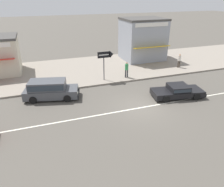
# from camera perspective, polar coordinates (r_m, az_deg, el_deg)

# --- Properties ---
(ground_plane) EXTENTS (160.00, 160.00, 0.00)m
(ground_plane) POSITION_cam_1_polar(r_m,az_deg,el_deg) (16.99, 7.64, -3.68)
(ground_plane) COLOR #544F47
(lane_centre_stripe) EXTENTS (50.40, 0.14, 0.01)m
(lane_centre_stripe) POSITION_cam_1_polar(r_m,az_deg,el_deg) (16.99, 7.64, -3.67)
(lane_centre_stripe) COLOR silver
(lane_centre_stripe) RESTS_ON ground
(kerb_strip) EXTENTS (68.00, 10.00, 0.15)m
(kerb_strip) POSITION_cam_1_polar(r_m,az_deg,el_deg) (25.74, -2.60, 6.74)
(kerb_strip) COLOR gray
(kerb_strip) RESTS_ON ground
(minivan_dark_grey_3) EXTENTS (4.72, 2.75, 1.56)m
(minivan_dark_grey_3) POSITION_cam_1_polar(r_m,az_deg,el_deg) (18.71, -15.98, 1.17)
(minivan_dark_grey_3) COLOR #47494F
(minivan_dark_grey_3) RESTS_ON ground
(sedan_black_4) EXTENTS (4.57, 2.43, 1.06)m
(sedan_black_4) POSITION_cam_1_polar(r_m,az_deg,el_deg) (19.18, 16.79, 0.64)
(sedan_black_4) COLOR black
(sedan_black_4) RESTS_ON ground
(arrow_signboard) EXTENTS (1.59, 0.65, 2.86)m
(arrow_signboard) POSITION_cam_1_polar(r_m,az_deg,el_deg) (21.30, -0.71, 9.83)
(arrow_signboard) COLOR #4C4C51
(arrow_signboard) RESTS_ON kerb_strip
(pedestrian_near_clock) EXTENTS (0.34, 0.34, 1.63)m
(pedestrian_near_clock) POSITION_cam_1_polar(r_m,az_deg,el_deg) (22.24, 3.84, 6.55)
(pedestrian_near_clock) COLOR #333338
(pedestrian_near_clock) RESTS_ON kerb_strip
(pedestrian_mid_kerb) EXTENTS (0.34, 0.34, 1.58)m
(pedestrian_mid_kerb) POSITION_cam_1_polar(r_m,az_deg,el_deg) (26.52, 17.18, 8.45)
(pedestrian_mid_kerb) COLOR #4C4238
(pedestrian_mid_kerb) RESTS_ON kerb_strip
(shopfront_corner_warung) EXTENTS (5.10, 5.17, 5.11)m
(shopfront_corner_warung) POSITION_cam_1_polar(r_m,az_deg,el_deg) (28.91, 7.99, 13.94)
(shopfront_corner_warung) COLOR #999EA8
(shopfront_corner_warung) RESTS_ON kerb_strip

